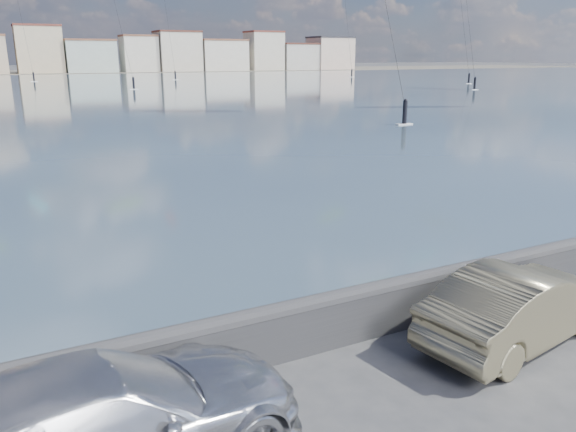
# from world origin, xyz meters

# --- Properties ---
(bay_water) EXTENTS (500.00, 177.00, 0.00)m
(bay_water) POSITION_xyz_m (0.00, 91.50, 0.01)
(bay_water) COLOR #395063
(bay_water) RESTS_ON ground
(far_shore_strip) EXTENTS (500.00, 60.00, 0.00)m
(far_shore_strip) POSITION_xyz_m (0.00, 200.00, 0.01)
(far_shore_strip) COLOR #4C473D
(far_shore_strip) RESTS_ON ground
(seawall) EXTENTS (400.00, 0.36, 1.08)m
(seawall) POSITION_xyz_m (0.00, 2.70, 0.58)
(seawall) COLOR #28282B
(seawall) RESTS_ON ground
(far_buildings) EXTENTS (240.79, 13.26, 14.60)m
(far_buildings) POSITION_xyz_m (1.31, 186.00, 6.03)
(far_buildings) COLOR beige
(far_buildings) RESTS_ON ground
(car_silver) EXTENTS (5.80, 3.03, 1.60)m
(car_silver) POSITION_xyz_m (-3.19, 1.11, 0.80)
(car_silver) COLOR silver
(car_silver) RESTS_ON ground
(car_champagne) EXTENTS (4.59, 2.26, 1.45)m
(car_champagne) POSITION_xyz_m (4.42, 1.25, 0.72)
(car_champagne) COLOR tan
(car_champagne) RESTS_ON ground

